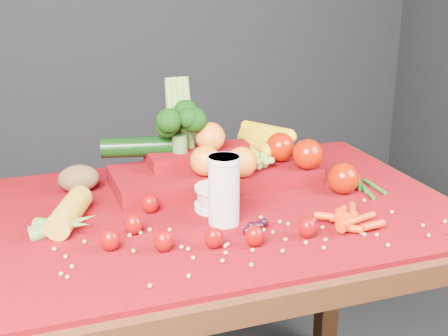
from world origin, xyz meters
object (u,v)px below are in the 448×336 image
object	(u,v)px
yogurt_bowl	(216,197)
produce_mound	(222,160)
milk_glass	(224,188)
table	(227,246)

from	to	relation	value
yogurt_bowl	produce_mound	xyz separation A→B (m)	(0.07, 0.16, 0.03)
milk_glass	produce_mound	bearing A→B (deg)	71.22
table	yogurt_bowl	distance (m)	0.14
table	milk_glass	xyz separation A→B (m)	(-0.04, -0.09, 0.19)
yogurt_bowl	table	bearing A→B (deg)	18.31
milk_glass	yogurt_bowl	distance (m)	0.10
table	milk_glass	distance (m)	0.21
yogurt_bowl	produce_mound	bearing A→B (deg)	66.05
milk_glass	produce_mound	distance (m)	0.26
produce_mound	table	bearing A→B (deg)	-105.73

